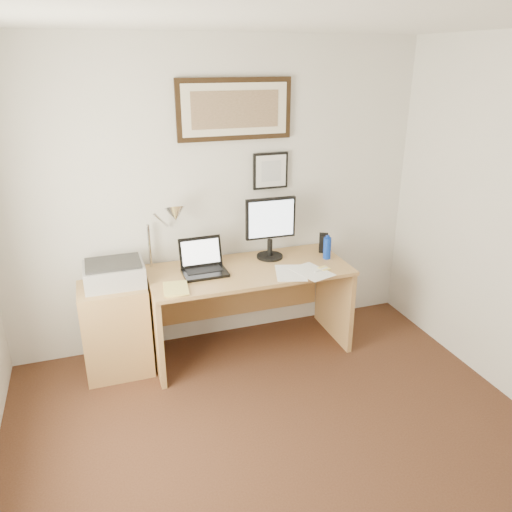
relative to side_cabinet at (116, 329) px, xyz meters
name	(u,v)px	position (x,y,z in m)	size (l,w,h in m)	color
floor	(314,503)	(0.92, -1.68, -0.36)	(4.00, 4.00, 0.00)	#432618
ceiling	(343,7)	(0.92, -1.68, 2.13)	(4.00, 4.00, 0.00)	white
wall_back	(218,198)	(0.92, 0.32, 0.89)	(3.50, 0.02, 2.50)	silver
side_cabinet	(116,329)	(0.00, 0.00, 0.00)	(0.50, 0.40, 0.73)	#AA7D47
water_bottle	(327,248)	(1.75, -0.05, 0.48)	(0.06, 0.06, 0.18)	#0D34AE
bottle_cap	(328,237)	(1.75, -0.05, 0.58)	(0.03, 0.03, 0.02)	#0D34AE
speaker	(323,243)	(1.79, 0.10, 0.47)	(0.07, 0.06, 0.17)	black
paper_sheet_a	(291,273)	(1.35, -0.24, 0.39)	(0.23, 0.33, 0.00)	white
paper_sheet_b	(312,272)	(1.51, -0.28, 0.39)	(0.23, 0.33, 0.00)	white
sticky_pad	(324,268)	(1.63, -0.25, 0.39)	(0.08, 0.08, 0.01)	#FFE778
marker_pen	(321,270)	(1.59, -0.28, 0.39)	(0.02, 0.02, 0.14)	white
book	(164,290)	(0.35, -0.24, 0.39)	(0.18, 0.24, 0.02)	#EFDF70
desk	(246,291)	(1.07, 0.04, 0.15)	(1.60, 0.70, 0.75)	#AA7D47
laptop	(203,265)	(0.71, 0.00, 0.44)	(0.34, 0.30, 0.26)	black
lcd_monitor	(270,225)	(1.31, 0.11, 0.68)	(0.42, 0.22, 0.52)	black
printer	(114,273)	(0.03, 0.04, 0.45)	(0.44, 0.34, 0.18)	#A8A8AB
desk_lamp	(173,217)	(0.51, 0.13, 0.82)	(0.29, 0.27, 0.53)	silver
picture_large	(235,109)	(1.07, 0.29, 1.59)	(0.92, 0.04, 0.47)	black
picture_small	(271,171)	(1.37, 0.29, 1.09)	(0.30, 0.03, 0.30)	black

